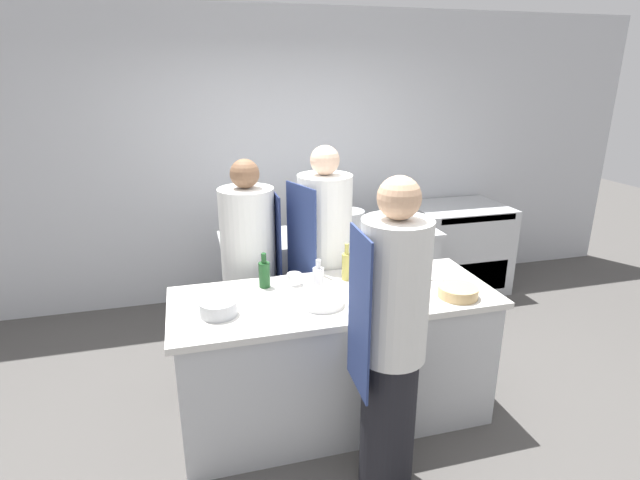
% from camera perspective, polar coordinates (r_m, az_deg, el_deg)
% --- Properties ---
extents(ground_plane, '(16.00, 16.00, 0.00)m').
position_cam_1_polar(ground_plane, '(3.61, 1.56, -19.12)').
color(ground_plane, '#4C4947').
extents(wall_back, '(8.00, 0.06, 2.80)m').
position_cam_1_polar(wall_back, '(5.00, -5.48, 9.21)').
color(wall_back, silver).
rests_on(wall_back, ground_plane).
extents(prep_counter, '(2.04, 0.80, 0.88)m').
position_cam_1_polar(prep_counter, '(3.36, 1.62, -13.12)').
color(prep_counter, '#B7BABC').
rests_on(prep_counter, ground_plane).
extents(pass_counter, '(1.91, 0.63, 0.88)m').
position_cam_1_polar(pass_counter, '(4.49, 1.18, -4.52)').
color(pass_counter, '#B7BABC').
rests_on(pass_counter, ground_plane).
extents(oven_range, '(0.96, 0.75, 0.90)m').
position_cam_1_polar(oven_range, '(5.49, 15.29, -0.78)').
color(oven_range, '#B7BABC').
rests_on(oven_range, ground_plane).
extents(chef_at_prep_near, '(0.37, 0.35, 1.76)m').
position_cam_1_polar(chef_at_prep_near, '(2.65, 8.12, -11.55)').
color(chef_at_prep_near, black).
rests_on(chef_at_prep_near, ground_plane).
extents(chef_at_stove, '(0.41, 0.40, 1.64)m').
position_cam_1_polar(chef_at_stove, '(3.76, -8.03, -3.42)').
color(chef_at_stove, black).
rests_on(chef_at_stove, ground_plane).
extents(chef_at_pass_far, '(0.46, 0.44, 1.73)m').
position_cam_1_polar(chef_at_pass_far, '(3.72, 0.49, -2.64)').
color(chef_at_pass_far, black).
rests_on(chef_at_pass_far, ground_plane).
extents(bottle_olive_oil, '(0.06, 0.06, 0.25)m').
position_cam_1_polar(bottle_olive_oil, '(3.34, 3.04, -2.92)').
color(bottle_olive_oil, '#B2A84C').
rests_on(bottle_olive_oil, prep_counter).
extents(bottle_vinegar, '(0.07, 0.07, 0.23)m').
position_cam_1_polar(bottle_vinegar, '(3.24, -6.38, -3.84)').
color(bottle_vinegar, '#19471E').
rests_on(bottle_vinegar, prep_counter).
extents(bottle_wine, '(0.07, 0.07, 0.21)m').
position_cam_1_polar(bottle_wine, '(3.18, -0.20, -4.38)').
color(bottle_wine, silver).
rests_on(bottle_wine, prep_counter).
extents(bowl_mixing_large, '(0.21, 0.21, 0.09)m').
position_cam_1_polar(bowl_mixing_large, '(2.94, -11.53, -7.62)').
color(bowl_mixing_large, '#B7BABC').
rests_on(bowl_mixing_large, prep_counter).
extents(bowl_prep_small, '(0.25, 0.25, 0.07)m').
position_cam_1_polar(bowl_prep_small, '(3.22, 15.49, -5.72)').
color(bowl_prep_small, tan).
rests_on(bowl_prep_small, prep_counter).
extents(bowl_ceramic_blue, '(0.26, 0.26, 0.06)m').
position_cam_1_polar(bowl_ceramic_blue, '(3.00, 0.21, -6.92)').
color(bowl_ceramic_blue, white).
rests_on(bowl_ceramic_blue, prep_counter).
extents(cup, '(0.10, 0.10, 0.08)m').
position_cam_1_polar(cup, '(3.29, -2.96, -4.47)').
color(cup, white).
rests_on(cup, prep_counter).
extents(cutting_board, '(0.29, 0.27, 0.01)m').
position_cam_1_polar(cutting_board, '(3.51, 10.80, -3.82)').
color(cutting_board, white).
rests_on(cutting_board, prep_counter).
extents(stockpot, '(0.30, 0.30, 0.20)m').
position_cam_1_polar(stockpot, '(4.30, 3.12, 2.05)').
color(stockpot, '#B7BABC').
rests_on(stockpot, pass_counter).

